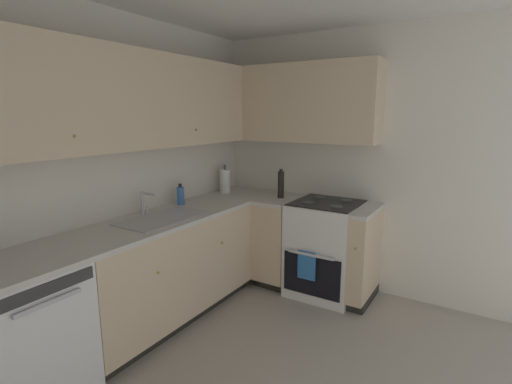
{
  "coord_description": "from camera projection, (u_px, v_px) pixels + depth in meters",
  "views": [
    {
      "loc": [
        -1.72,
        -0.9,
        1.72
      ],
      "look_at": [
        0.97,
        0.78,
        1.07
      ],
      "focal_mm": 26.71,
      "sensor_mm": 36.0,
      "label": 1
    }
  ],
  "objects": [
    {
      "name": "soap_bottle",
      "position": [
        181.0,
        195.0,
        3.51
      ],
      "size": [
        0.07,
        0.07,
        0.19
      ],
      "color": "#3F72BF",
      "rests_on": "countertop_back"
    },
    {
      "name": "upper_cabinets_right",
      "position": [
        294.0,
        103.0,
        3.72
      ],
      "size": [
        0.32,
        1.66,
        0.74
      ],
      "color": "beige"
    },
    {
      "name": "lower_cabinets_right",
      "position": [
        304.0,
        246.0,
        3.77
      ],
      "size": [
        0.62,
        1.12,
        0.86
      ],
      "color": "beige",
      "rests_on": "ground_plane"
    },
    {
      "name": "sink",
      "position": [
        163.0,
        223.0,
        3.07
      ],
      "size": [
        0.71,
        0.4,
        0.1
      ],
      "color": "#B7B7BC",
      "rests_on": "countertop_back"
    },
    {
      "name": "upper_cabinets_back",
      "position": [
        128.0,
        100.0,
        2.86
      ],
      "size": [
        2.58,
        0.34,
        0.74
      ],
      "color": "beige"
    },
    {
      "name": "lower_cabinets_back",
      "position": [
        166.0,
        270.0,
        3.2
      ],
      "size": [
        1.7,
        0.62,
        0.86
      ],
      "color": "beige",
      "rests_on": "ground_plane"
    },
    {
      "name": "oil_bottle",
      "position": [
        281.0,
        184.0,
        3.79
      ],
      "size": [
        0.06,
        0.06,
        0.29
      ],
      "color": "black",
      "rests_on": "countertop_right"
    },
    {
      "name": "dishwasher",
      "position": [
        24.0,
        337.0,
        2.24
      ],
      "size": [
        0.6,
        0.63,
        0.86
      ],
      "color": "white",
      "rests_on": "ground_plane"
    },
    {
      "name": "paper_towel_roll",
      "position": [
        225.0,
        181.0,
        4.05
      ],
      "size": [
        0.11,
        0.11,
        0.31
      ],
      "color": "white",
      "rests_on": "countertop_back"
    },
    {
      "name": "wall_back",
      "position": [
        89.0,
        178.0,
        2.85
      ],
      "size": [
        3.85,
        0.05,
        2.5
      ],
      "primitive_type": "cube",
      "color": "silver",
      "rests_on": "ground_plane"
    },
    {
      "name": "oven_range",
      "position": [
        326.0,
        248.0,
        3.67
      ],
      "size": [
        0.68,
        0.62,
        1.05
      ],
      "color": "white",
      "rests_on": "ground_plane"
    },
    {
      "name": "countertop_back",
      "position": [
        163.0,
        219.0,
        3.11
      ],
      "size": [
        2.9,
        0.6,
        0.03
      ],
      "primitive_type": "cube",
      "color": "beige",
      "rests_on": "lower_cabinets_back"
    },
    {
      "name": "faucet",
      "position": [
        145.0,
        201.0,
        3.15
      ],
      "size": [
        0.07,
        0.16,
        0.19
      ],
      "color": "silver",
      "rests_on": "countertop_back"
    },
    {
      "name": "countertop_right",
      "position": [
        305.0,
        203.0,
        3.68
      ],
      "size": [
        0.6,
        1.12,
        0.03
      ],
      "color": "beige",
      "rests_on": "lower_cabinets_right"
    },
    {
      "name": "wall_right",
      "position": [
        379.0,
        165.0,
        3.57
      ],
      "size": [
        0.05,
        3.37,
        2.5
      ],
      "primitive_type": "cube",
      "color": "silver",
      "rests_on": "ground_plane"
    }
  ]
}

